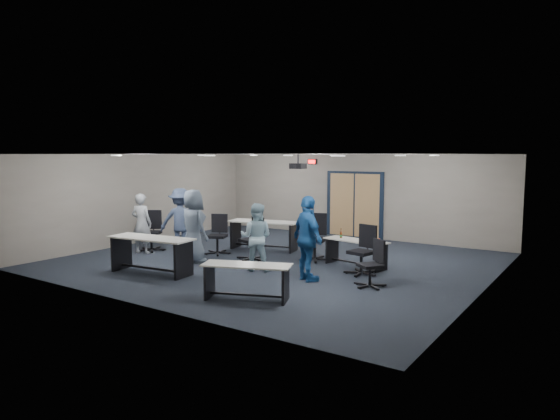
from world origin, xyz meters
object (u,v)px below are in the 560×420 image
Objects in this scene: chair_loose_left at (151,231)px; person_lightblue at (256,237)px; table_back_left at (264,230)px; chair_loose_right at (370,264)px; chair_back_c at (315,237)px; table_front_left at (151,249)px; person_plaid at (193,226)px; table_back_right at (356,248)px; table_front_right at (247,276)px; chair_back_d at (361,250)px; chair_back_b at (251,239)px; person_gray at (141,223)px; person_navy at (308,239)px; chair_back_a at (217,235)px; person_back at (181,220)px.

person_lightblue reaches higher than chair_loose_left.
chair_loose_right reaches higher than table_back_left.
chair_back_c is 1.06× the size of chair_loose_left.
table_front_left is 3.78m from table_back_left.
person_lightblue is (1.86, 0.13, -0.13)m from person_plaid.
table_front_right is at bearing -88.29° from table_back_right.
person_plaid is at bearing -42.89° from chair_loose_left.
table_front_left is at bearing -135.32° from chair_back_d.
chair_back_d is (3.04, 0.09, 0.01)m from chair_back_b.
person_navy is (5.31, -0.04, 0.09)m from person_gray.
chair_back_d is (4.00, 2.56, -0.01)m from table_front_left.
person_navy is at bearing 16.04° from table_front_left.
person_plaid is (-2.44, -1.84, 0.32)m from chair_back_c.
table_back_left is at bearing 5.99° from chair_loose_left.
person_plaid reaches higher than person_gray.
table_back_right is (3.11, -0.52, -0.11)m from table_back_left.
table_front_right is at bearing 144.53° from person_gray.
chair_back_a is 0.90× the size of chair_back_c.
table_back_left is 3.15m from table_back_right.
chair_loose_right is (1.05, -1.55, 0.03)m from table_back_right.
person_gray is (-4.41, -1.81, 0.22)m from chair_back_c.
chair_back_d is (0.93, 2.99, 0.10)m from table_front_right.
table_front_right is 0.98× the size of person_back.
chair_back_b is at bearing 5.84° from person_navy.
table_back_right is 5.86m from person_gray.
chair_loose_right reaches higher than table_front_left.
person_lightblue reaches higher than table_front_right.
table_back_left reaches higher than table_front_right.
table_front_right is 1.05× the size of table_back_right.
chair_back_a is 0.59× the size of person_navy.
table_back_right is at bearing -158.83° from person_lightblue.
chair_back_c is 3.07m from person_plaid.
table_front_right is 2.61m from chair_loose_right.
chair_loose_right is at bearing 140.02° from person_back.
table_front_right is 0.82× the size of table_back_left.
chair_loose_left is 0.44m from person_gray.
person_lightblue is 1.49m from person_navy.
person_lightblue is (1.36, -2.19, 0.23)m from table_back_left.
table_front_left is 1.28× the size of person_gray.
person_navy is at bearing 151.63° from person_lightblue.
chair_loose_right is (1.53, 2.11, 0.03)m from table_front_right.
chair_back_a reaches higher than chair_loose_right.
person_gray reaches higher than table_front_right.
table_front_right is 1.60× the size of chair_back_b.
chair_back_c is 1.76m from chair_back_d.
chair_loose_right is at bearing -46.70° from table_back_right.
chair_back_d is at bearing -178.09° from person_lightblue.
table_front_left reaches higher than table_front_right.
person_navy reaches higher than chair_back_d.
person_gray is 1.06m from person_back.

